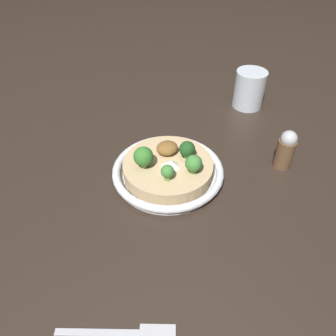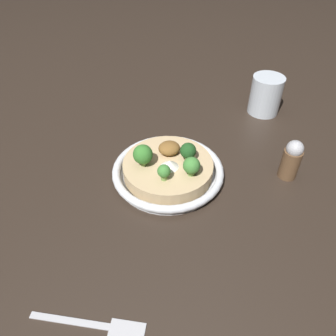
{
  "view_description": "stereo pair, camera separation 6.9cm",
  "coord_description": "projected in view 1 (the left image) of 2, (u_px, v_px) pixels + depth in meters",
  "views": [
    {
      "loc": [
        -0.19,
        -0.48,
        0.48
      ],
      "look_at": [
        0.0,
        0.0,
        0.02
      ],
      "focal_mm": 35.0,
      "sensor_mm": 36.0,
      "label": 1
    },
    {
      "loc": [
        -0.13,
        -0.5,
        0.48
      ],
      "look_at": [
        0.0,
        0.0,
        0.02
      ],
      "focal_mm": 35.0,
      "sensor_mm": 36.0,
      "label": 2
    }
  ],
  "objects": [
    {
      "name": "pepper_shaker",
      "position": [
        286.0,
        149.0,
        0.71
      ],
      "size": [
        0.04,
        0.04,
        0.09
      ],
      "color": "brown",
      "rests_on": "ground_plane"
    },
    {
      "name": "risotto_bowl",
      "position": [
        168.0,
        170.0,
        0.7
      ],
      "size": [
        0.24,
        0.24,
        0.04
      ],
      "color": "silver",
      "rests_on": "ground_plane"
    },
    {
      "name": "broccoli_right",
      "position": [
        187.0,
        149.0,
        0.68
      ],
      "size": [
        0.03,
        0.03,
        0.04
      ],
      "color": "#84A856",
      "rests_on": "risotto_bowl"
    },
    {
      "name": "ground_plane",
      "position": [
        168.0,
        176.0,
        0.71
      ],
      "size": [
        6.0,
        6.0,
        0.0
      ],
      "primitive_type": "plane",
      "color": "#2D231C"
    },
    {
      "name": "cheese_sprinkle",
      "position": [
        170.0,
        164.0,
        0.67
      ],
      "size": [
        0.04,
        0.04,
        0.02
      ],
      "color": "white",
      "rests_on": "risotto_bowl"
    },
    {
      "name": "fork_utensil",
      "position": [
        129.0,
        333.0,
        0.46
      ],
      "size": [
        0.17,
        0.08,
        0.0
      ],
      "rotation": [
        0.0,
        0.0,
        -0.4
      ],
      "color": "#B7B7BC",
      "rests_on": "ground_plane"
    },
    {
      "name": "broccoli_front",
      "position": [
        167.0,
        172.0,
        0.63
      ],
      "size": [
        0.03,
        0.03,
        0.03
      ],
      "color": "#759E4C",
      "rests_on": "risotto_bowl"
    },
    {
      "name": "broccoli_back_left",
      "position": [
        143.0,
        157.0,
        0.65
      ],
      "size": [
        0.04,
        0.04,
        0.05
      ],
      "color": "#759E4C",
      "rests_on": "risotto_bowl"
    },
    {
      "name": "drinking_glass",
      "position": [
        249.0,
        89.0,
        0.9
      ],
      "size": [
        0.08,
        0.08,
        0.1
      ],
      "color": "silver",
      "rests_on": "ground_plane"
    },
    {
      "name": "broccoli_front_right",
      "position": [
        194.0,
        164.0,
        0.65
      ],
      "size": [
        0.03,
        0.03,
        0.04
      ],
      "color": "#668E47",
      "rests_on": "risotto_bowl"
    },
    {
      "name": "crispy_onion_garnish",
      "position": [
        167.0,
        148.0,
        0.7
      ],
      "size": [
        0.05,
        0.04,
        0.03
      ],
      "color": "brown",
      "rests_on": "risotto_bowl"
    }
  ]
}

